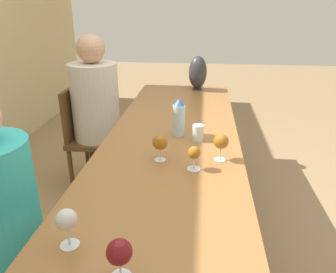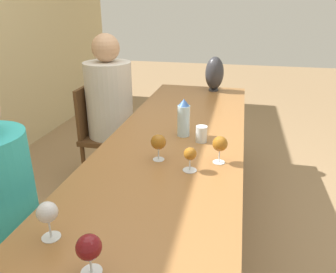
% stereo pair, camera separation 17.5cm
% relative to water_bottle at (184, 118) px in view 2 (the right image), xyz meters
% --- Properties ---
extents(ground_plane, '(14.00, 14.00, 0.00)m').
position_rel_water_bottle_xyz_m(ground_plane, '(-0.09, 0.04, -0.86)').
color(ground_plane, '#937551').
extents(dining_table, '(2.78, 0.81, 0.74)m').
position_rel_water_bottle_xyz_m(dining_table, '(-0.09, 0.04, -0.18)').
color(dining_table, '#936033').
rests_on(dining_table, ground_plane).
extents(water_bottle, '(0.08, 0.08, 0.23)m').
position_rel_water_bottle_xyz_m(water_bottle, '(0.00, 0.00, 0.00)').
color(water_bottle, silver).
rests_on(water_bottle, dining_table).
extents(water_tumbler, '(0.07, 0.07, 0.10)m').
position_rel_water_bottle_xyz_m(water_tumbler, '(-0.07, -0.12, -0.07)').
color(water_tumbler, silver).
rests_on(water_tumbler, dining_table).
extents(vase, '(0.17, 0.17, 0.31)m').
position_rel_water_bottle_xyz_m(vase, '(1.15, -0.08, 0.05)').
color(vase, '#2D2D33').
rests_on(vase, dining_table).
extents(wine_glass_0, '(0.08, 0.08, 0.14)m').
position_rel_water_bottle_xyz_m(wine_glass_0, '(-0.32, -0.24, -0.01)').
color(wine_glass_0, silver).
rests_on(wine_glass_0, dining_table).
extents(wine_glass_1, '(0.07, 0.07, 0.12)m').
position_rel_water_bottle_xyz_m(wine_glass_1, '(-0.44, -0.11, -0.03)').
color(wine_glass_1, silver).
rests_on(wine_glass_1, dining_table).
extents(wine_glass_2, '(0.08, 0.08, 0.14)m').
position_rel_water_bottle_xyz_m(wine_glass_2, '(-0.36, 0.07, -0.01)').
color(wine_glass_2, silver).
rests_on(wine_glass_2, dining_table).
extents(wine_glass_3, '(0.07, 0.07, 0.14)m').
position_rel_water_bottle_xyz_m(wine_glass_3, '(-1.04, 0.29, -0.01)').
color(wine_glass_3, silver).
rests_on(wine_glass_3, dining_table).
extents(wine_glass_4, '(0.08, 0.08, 0.14)m').
position_rel_water_bottle_xyz_m(wine_glass_4, '(-1.16, 0.08, -0.02)').
color(wine_glass_4, silver).
rests_on(wine_glass_4, dining_table).
extents(chair_far, '(0.44, 0.44, 0.87)m').
position_rel_water_bottle_xyz_m(chair_far, '(0.58, 0.79, -0.38)').
color(chair_far, brown).
rests_on(chair_far, ground_plane).
extents(person_far, '(0.38, 0.38, 1.29)m').
position_rel_water_bottle_xyz_m(person_far, '(0.58, 0.71, -0.17)').
color(person_far, '#2D2D38').
rests_on(person_far, ground_plane).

